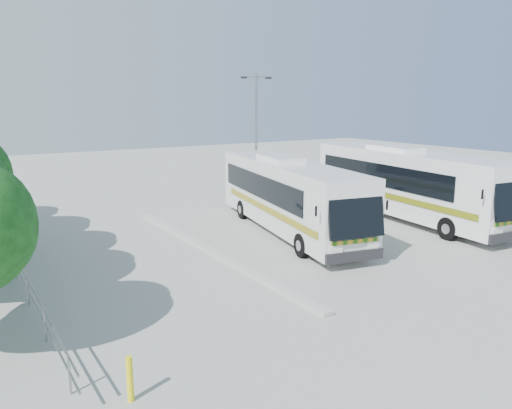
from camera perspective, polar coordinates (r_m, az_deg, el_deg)
ground at (r=21.73m, az=2.64°, el=-5.82°), size 100.00×100.00×0.00m
kerb_divider at (r=22.22m, az=-5.23°, el=-5.26°), size 0.40×16.00×0.15m
railing at (r=21.82m, az=-26.18°, el=-4.96°), size 0.06×22.00×1.00m
coach_main at (r=25.13m, az=3.71°, el=1.18°), size 5.07×13.08×3.56m
coach_adjacent at (r=29.19m, az=16.88°, el=2.44°), size 4.29×13.91×3.80m
lamppost at (r=31.55m, az=0.02°, el=8.08°), size 2.00×0.51×8.19m
bollard at (r=12.02m, az=-14.22°, el=-18.78°), size 0.18×0.18×1.07m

